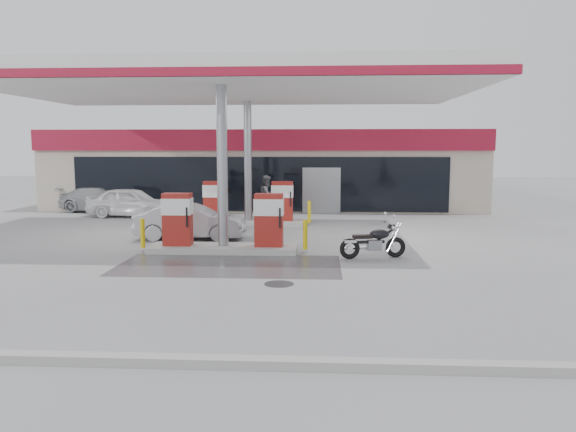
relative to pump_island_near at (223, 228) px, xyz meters
name	(u,v)px	position (x,y,z in m)	size (l,w,h in m)	color
ground	(211,265)	(0.00, -2.00, -0.71)	(90.00, 90.00, 0.00)	gray
wet_patch	(229,265)	(0.50, -2.00, -0.71)	(6.00, 3.00, 0.00)	#4C4C4F
drain_cover	(279,284)	(2.00, -4.00, -0.71)	(0.70, 0.70, 0.01)	#38383A
kerb	(118,360)	(0.00, -9.00, -0.64)	(28.00, 0.25, 0.15)	gray
store_building	(267,168)	(0.01, 13.94, 1.30)	(22.00, 8.22, 4.00)	beige
canopy	(236,86)	(0.00, 3.00, 4.56)	(16.00, 10.02, 5.51)	silver
pump_island_near	(223,228)	(0.00, 0.00, 0.00)	(5.14, 1.30, 1.78)	#9E9E99
pump_island_far	(248,207)	(0.00, 6.00, 0.00)	(5.14, 1.30, 1.78)	#9E9E99
parked_motorcycle	(374,243)	(4.49, -0.79, -0.26)	(1.95, 0.77, 1.01)	black
sedan_white	(131,202)	(-5.65, 8.20, -0.04)	(1.59, 3.96, 1.35)	white
attendant	(267,196)	(0.51, 8.80, 0.23)	(0.91, 0.71, 1.88)	#545459
hatchback_silver	(191,221)	(-1.52, 2.20, -0.09)	(1.31, 3.76, 1.24)	#A0A1A8
parked_car_left	(101,200)	(-7.77, 10.00, -0.10)	(1.71, 4.21, 1.22)	#9A9EA2
parked_car_right	(351,197)	(4.50, 12.00, -0.07)	(2.12, 4.59, 1.28)	black
biker_walking	(221,196)	(-1.52, 8.20, 0.25)	(1.13, 0.47, 1.93)	black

